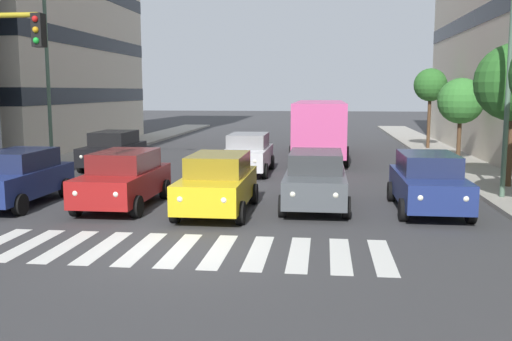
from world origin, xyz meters
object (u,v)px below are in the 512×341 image
(car_4, at_px, (17,177))
(street_lamp_left, at_px, (497,65))
(car_3, at_px, (124,178))
(street_tree_2, at_px, (461,101))
(street_lamp_right, at_px, (59,60))
(street_tree_3, at_px, (430,85))
(car_2, at_px, (218,183))
(car_row2_0, at_px, (248,153))
(car_row2_1, at_px, (113,150))
(car_1, at_px, (316,179))
(bus_behind_traffic, at_px, (320,123))
(car_0, at_px, (428,182))

(car_4, bearing_deg, street_lamp_left, -170.86)
(car_3, bearing_deg, street_tree_2, -137.01)
(street_lamp_right, xyz_separation_m, street_tree_3, (-17.89, -11.08, -1.04))
(car_2, height_order, car_row2_0, same)
(car_3, relative_size, street_tree_2, 1.10)
(car_3, xyz_separation_m, street_tree_3, (-12.38, -18.51, 3.01))
(street_lamp_left, bearing_deg, car_4, 9.14)
(car_3, distance_m, street_tree_3, 22.47)
(car_3, relative_size, car_row2_1, 1.00)
(car_row2_0, bearing_deg, car_1, 113.36)
(car_4, xyz_separation_m, street_tree_2, (-16.08, -11.92, 2.19))
(car_3, xyz_separation_m, street_lamp_right, (5.52, -7.43, 4.05))
(car_2, bearing_deg, bus_behind_traffic, -101.32)
(car_3, relative_size, car_row2_0, 1.00)
(car_0, height_order, car_3, same)
(street_tree_3, bearing_deg, car_0, 80.15)
(bus_behind_traffic, height_order, street_lamp_right, street_lamp_right)
(car_2, xyz_separation_m, car_row2_0, (0.19, -8.09, 0.00))
(car_1, bearing_deg, car_4, 4.35)
(car_1, height_order, car_3, same)
(car_row2_1, height_order, street_lamp_left, street_lamp_left)
(car_4, bearing_deg, street_tree_3, -130.30)
(car_1, relative_size, car_row2_0, 1.00)
(bus_behind_traffic, bearing_deg, street_tree_2, 163.40)
(car_0, height_order, street_lamp_right, street_lamp_right)
(car_2, bearing_deg, car_4, -2.95)
(car_row2_0, height_order, street_tree_3, street_tree_3)
(car_4, height_order, street_lamp_right, street_lamp_right)
(street_lamp_right, bearing_deg, bus_behind_traffic, -150.81)
(car_2, xyz_separation_m, car_3, (3.04, -0.46, 0.00))
(car_3, distance_m, street_lamp_left, 12.26)
(car_2, height_order, street_lamp_right, street_lamp_right)
(car_1, xyz_separation_m, car_3, (5.90, 0.58, 0.00))
(street_tree_2, bearing_deg, car_1, 58.95)
(car_4, bearing_deg, bus_behind_traffic, -123.80)
(car_4, distance_m, car_row2_1, 8.48)
(car_0, xyz_separation_m, bus_behind_traffic, (3.34, -13.34, 0.97))
(car_1, bearing_deg, street_tree_2, -121.05)
(car_3, relative_size, street_tree_3, 0.93)
(car_3, bearing_deg, car_0, -177.13)
(bus_behind_traffic, xyz_separation_m, street_tree_2, (-6.75, 2.01, 1.22))
(car_0, bearing_deg, street_lamp_right, -25.25)
(car_1, distance_m, street_lamp_right, 13.91)
(car_4, distance_m, street_tree_3, 24.62)
(car_0, bearing_deg, car_3, 2.87)
(car_2, xyz_separation_m, car_4, (6.47, -0.33, 0.00))
(street_lamp_left, distance_m, street_tree_2, 9.67)
(car_4, bearing_deg, car_row2_0, -129.00)
(car_row2_1, bearing_deg, street_lamp_right, 24.74)
(car_row2_0, bearing_deg, car_4, 51.00)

